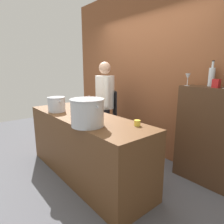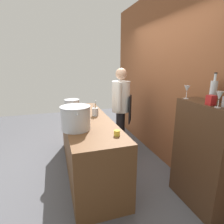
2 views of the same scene
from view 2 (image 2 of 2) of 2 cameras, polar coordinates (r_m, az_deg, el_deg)
name	(u,v)px [view 2 (image 2 of 2)]	position (r m, az deg, el deg)	size (l,w,h in m)	color
ground_plane	(89,169)	(3.32, -7.10, -17.05)	(8.00, 8.00, 0.00)	#4C4C51
brick_back_panel	(167,78)	(3.36, 16.56, 10.01)	(4.40, 0.10, 3.00)	brown
prep_counter	(88,145)	(3.11, -7.37, -10.00)	(2.24, 0.70, 0.90)	brown
bar_cabinet	(203,156)	(2.55, 26.24, -12.19)	(0.76, 0.32, 1.32)	#472D1C
chef	(121,105)	(3.57, 2.80, 2.16)	(0.47, 0.41, 1.66)	black
stockpot_large	(76,118)	(2.46, -11.10, -1.80)	(0.45, 0.39, 0.32)	#B7BABF
stockpot_small	(72,106)	(3.38, -12.18, 1.94)	(0.33, 0.27, 0.22)	#B7BABF
utensil_crock	(95,112)	(3.07, -5.22, 0.09)	(0.10, 0.10, 0.26)	#B7BABF
butter_jar	(117,133)	(2.25, 1.53, -6.49)	(0.07, 0.07, 0.07)	yellow
wine_bottle_clear	(213,91)	(2.41, 28.77, 5.77)	(0.08, 0.08, 0.33)	silver
wine_glass_short	(219,96)	(2.12, 30.17, 4.19)	(0.07, 0.07, 0.17)	silver
wine_glass_tall	(187,89)	(2.48, 22.10, 6.53)	(0.07, 0.07, 0.17)	silver
spice_tin_red	(211,100)	(2.23, 28.19, 3.26)	(0.08, 0.08, 0.11)	red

